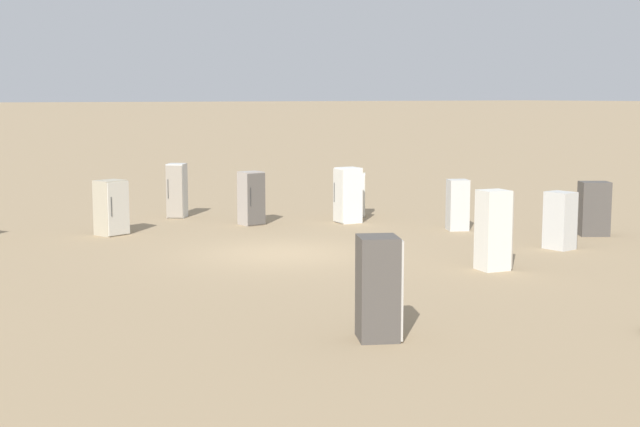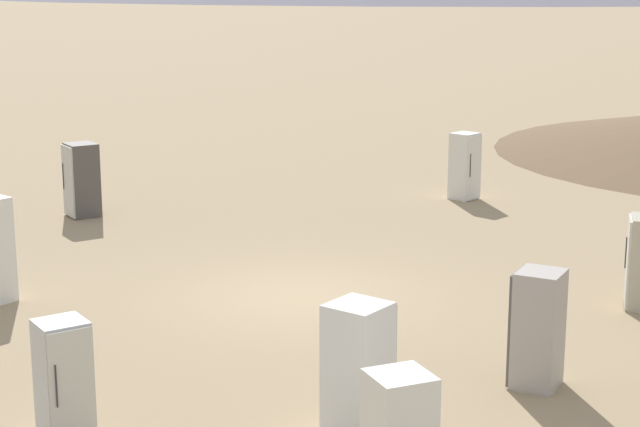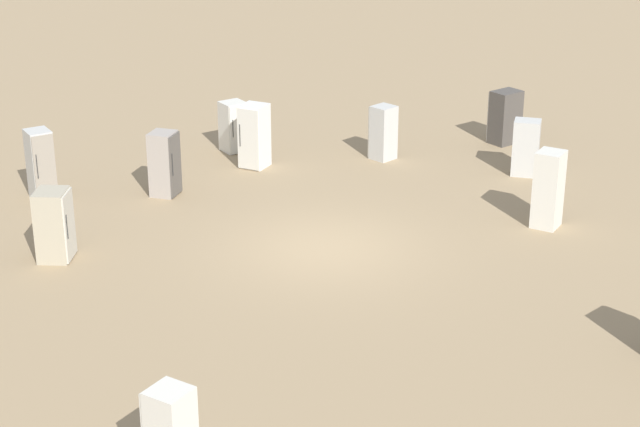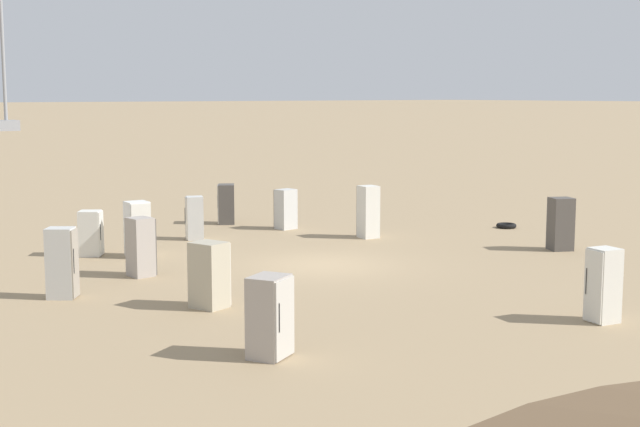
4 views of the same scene
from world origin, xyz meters
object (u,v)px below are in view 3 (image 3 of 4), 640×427
object	(u,v)px
discarded_fridge_11	(54,225)
discarded_fridge_1	(549,189)
discarded_fridge_3	(505,117)
discarded_fridge_0	(254,136)
discarded_fridge_2	(41,165)
discarded_fridge_9	(234,127)
discarded_fridge_4	(526,147)
discarded_fridge_5	(164,164)
discarded_fridge_7	(383,132)

from	to	relation	value
discarded_fridge_11	discarded_fridge_1	bearing A→B (deg)	102.19
discarded_fridge_3	discarded_fridge_1	bearing A→B (deg)	-127.76
discarded_fridge_3	discarded_fridge_11	xyz separation A→B (m)	(11.57, -7.22, 0.02)
discarded_fridge_0	discarded_fridge_2	size ratio (longest dim) A/B	0.98
discarded_fridge_1	discarded_fridge_11	xyz separation A→B (m)	(5.72, -9.50, -0.13)
discarded_fridge_11	discarded_fridge_3	bearing A→B (deg)	129.16
discarded_fridge_1	discarded_fridge_9	distance (m)	9.44
discarded_fridge_2	discarded_fridge_11	world-z (taller)	discarded_fridge_2
discarded_fridge_4	discarded_fridge_5	world-z (taller)	discarded_fridge_5
discarded_fridge_2	discarded_fridge_4	size ratio (longest dim) A/B	1.18
discarded_fridge_3	discarded_fridge_11	size ratio (longest dim) A/B	0.98
discarded_fridge_1	discarded_fridge_3	size ratio (longest dim) A/B	1.19
discarded_fridge_0	discarded_fridge_7	world-z (taller)	discarded_fridge_0
discarded_fridge_2	discarded_fridge_11	bearing A→B (deg)	76.21
discarded_fridge_3	discarded_fridge_4	xyz separation A→B (m)	(2.47, 1.10, -0.02)
discarded_fridge_0	discarded_fridge_11	world-z (taller)	discarded_fridge_0
discarded_fridge_3	discarded_fridge_0	bearing A→B (deg)	158.97
discarded_fridge_5	discarded_fridge_9	distance (m)	3.77
discarded_fridge_1	discarded_fridge_11	bearing A→B (deg)	-140.20
discarded_fridge_3	discarded_fridge_4	bearing A→B (deg)	-125.15
discarded_fridge_9	discarded_fridge_7	bearing A→B (deg)	136.42
discarded_fridge_1	discarded_fridge_2	distance (m)	12.24
discarded_fridge_3	discarded_fridge_4	size ratio (longest dim) A/B	1.03
discarded_fridge_11	discarded_fridge_9	bearing A→B (deg)	158.59
discarded_fridge_3	discarded_fridge_7	bearing A→B (deg)	164.15
discarded_fridge_7	discarded_fridge_11	bearing A→B (deg)	177.75
discarded_fridge_7	discarded_fridge_9	bearing A→B (deg)	126.20
discarded_fridge_2	discarded_fridge_11	distance (m)	3.86
discarded_fridge_0	discarded_fridge_5	distance (m)	2.99
discarded_fridge_5	discarded_fridge_9	size ratio (longest dim) A/B	1.16
discarded_fridge_5	discarded_fridge_9	bearing A→B (deg)	174.09
discarded_fridge_7	discarded_fridge_9	world-z (taller)	discarded_fridge_7
discarded_fridge_3	discarded_fridge_5	size ratio (longest dim) A/B	0.94
discarded_fridge_3	discarded_fridge_5	xyz separation A→B (m)	(7.26, -6.94, 0.05)
discarded_fridge_4	discarded_fridge_7	world-z (taller)	discarded_fridge_7
discarded_fridge_5	discarded_fridge_4	bearing A→B (deg)	116.12
discarded_fridge_4	discarded_fridge_11	xyz separation A→B (m)	(9.10, -8.32, 0.04)
discarded_fridge_3	discarded_fridge_7	size ratio (longest dim) A/B	1.02
discarded_fridge_7	discarded_fridge_2	bearing A→B (deg)	155.05
discarded_fridge_0	discarded_fridge_2	xyz separation A→B (m)	(4.07, -3.89, 0.02)
discarded_fridge_3	discarded_fridge_7	distance (m)	3.82
discarded_fridge_1	discarded_fridge_2	world-z (taller)	discarded_fridge_1
discarded_fridge_2	discarded_fridge_4	distance (m)	12.36
discarded_fridge_4	discarded_fridge_9	xyz separation A→B (m)	(1.02, -7.96, -0.04)
discarded_fridge_5	discarded_fridge_11	distance (m)	4.32
discarded_fridge_2	discarded_fridge_9	bearing A→B (deg)	-171.63
discarded_fridge_0	discarded_fridge_2	bearing A→B (deg)	50.94
discarded_fridge_2	discarded_fridge_7	size ratio (longest dim) A/B	1.17
discarded_fridge_0	discarded_fridge_5	world-z (taller)	discarded_fridge_0
discarded_fridge_0	discarded_fridge_9	xyz separation A→B (m)	(-1.02, -1.09, -0.15)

